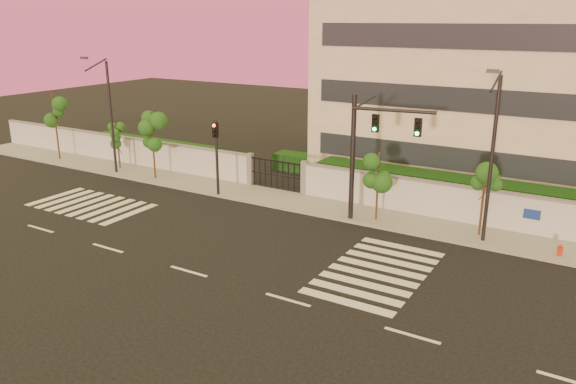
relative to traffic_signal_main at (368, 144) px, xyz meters
The scene contains 16 objects.
ground 11.16m from the traffic_signal_main, 113.87° to the right, with size 120.00×120.00×0.00m, color black.
sidewalk 6.04m from the traffic_signal_main, 165.40° to the left, with size 60.00×3.00×0.15m, color gray.
perimeter_wall 5.80m from the traffic_signal_main, 147.52° to the left, with size 60.00×0.36×2.20m.
hedge_row 7.04m from the traffic_signal_main, 119.40° to the left, with size 41.00×4.25×1.80m.
institutional_building 13.60m from the traffic_signal_main, 68.97° to the left, with size 24.40×12.40×12.25m.
road_markings 9.14m from the traffic_signal_main, 135.45° to the right, with size 57.00×7.62×0.02m.
street_tree_a 25.63m from the traffic_signal_main, behind, with size 1.52×1.21×5.21m.
street_tree_b 19.74m from the traffic_signal_main, behind, with size 1.34×1.07×3.38m.
street_tree_c 15.58m from the traffic_signal_main, behind, with size 1.49×1.18×4.62m.
street_tree_d 1.63m from the traffic_signal_main, 52.79° to the left, with size 1.37×1.09×3.84m.
street_tree_e 6.00m from the traffic_signal_main, 10.55° to the left, with size 1.36×1.08×3.78m.
traffic_signal_main is the anchor object (origin of this frame).
traffic_signal_secondary 9.71m from the traffic_signal_main, behind, with size 0.37×0.35×4.79m.
streetlight_west 18.94m from the traffic_signal_main, behind, with size 0.49×1.96×8.14m.
streetlight_east 6.02m from the traffic_signal_main, ahead, with size 0.50×2.03×8.45m.
fire_hydrant 10.23m from the traffic_signal_main, ahead, with size 0.27×0.26×0.70m.
Camera 1 is at (15.05, -16.80, 10.49)m, focal length 35.00 mm.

